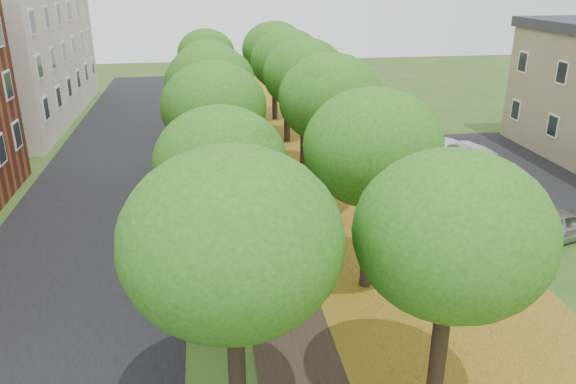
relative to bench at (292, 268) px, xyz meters
name	(u,v)px	position (x,y,z in m)	size (l,w,h in m)	color
street_asphalt	(104,203)	(-7.65, 8.16, -0.41)	(8.00, 70.00, 0.01)	black
footpath	(262,194)	(-0.15, 8.16, -0.41)	(3.20, 70.00, 0.01)	black
leaf_verge	(361,189)	(4.85, 8.16, -0.41)	(7.50, 70.00, 0.01)	#A47F1E
parking_lot	(509,174)	(13.35, 9.16, -0.41)	(9.00, 16.00, 0.01)	black
tree_row_west	(212,96)	(-2.35, 8.16, 4.53)	(4.30, 34.30, 6.79)	black
tree_row_east	(316,92)	(2.45, 8.16, 4.53)	(4.30, 34.30, 6.79)	black
bench	(292,268)	(0.00, 0.00, 0.00)	(0.52, 1.68, 0.79)	#242E27
car_silver	(557,224)	(11.08, 1.47, 0.27)	(1.61, 4.01, 1.37)	#B0B0B5
car_red	(478,173)	(10.85, 7.86, 0.22)	(1.34, 3.84, 1.27)	maroon
car_grey	(473,168)	(10.85, 8.47, 0.28)	(1.93, 4.75, 1.38)	#303035
car_white	(451,152)	(10.85, 11.13, 0.33)	(2.46, 5.33, 1.48)	white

